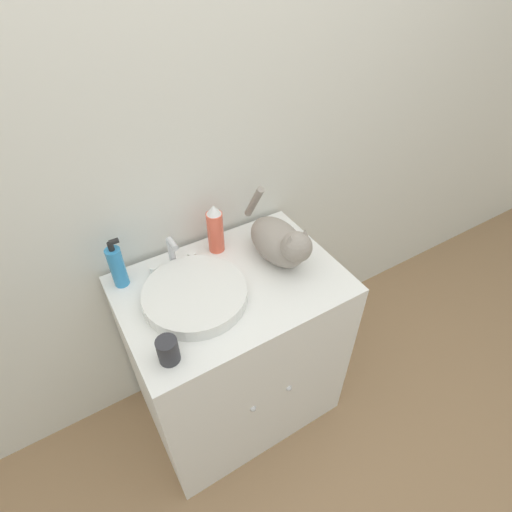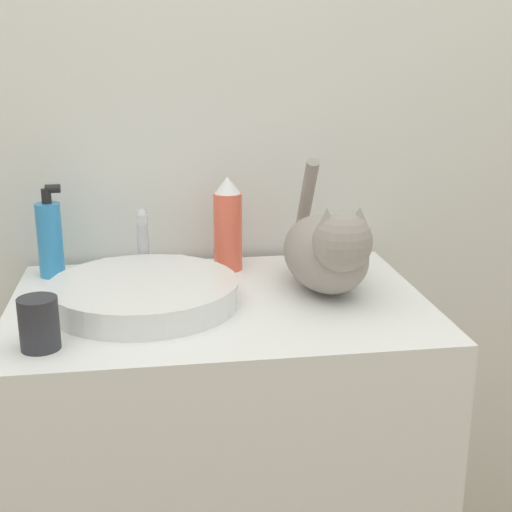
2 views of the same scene
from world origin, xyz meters
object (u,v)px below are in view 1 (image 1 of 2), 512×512
object	(u,v)px
soap_bottle	(117,266)
cup	(168,350)
spray_bottle	(215,229)
cat	(280,241)

from	to	relation	value
soap_bottle	cup	distance (m)	0.38
soap_bottle	cup	world-z (taller)	soap_bottle
soap_bottle	spray_bottle	world-z (taller)	spray_bottle
cat	spray_bottle	size ratio (longest dim) A/B	1.92
soap_bottle	cup	size ratio (longest dim) A/B	2.27
spray_bottle	cup	xyz separation A→B (m)	(-0.35, -0.38, -0.06)
cat	soap_bottle	size ratio (longest dim) A/B	2.00
cat	cup	world-z (taller)	cat
spray_bottle	cat	bearing A→B (deg)	-44.29
cat	spray_bottle	bearing A→B (deg)	-135.31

